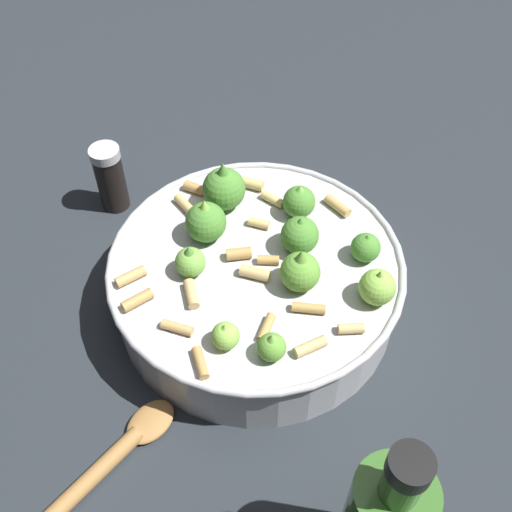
# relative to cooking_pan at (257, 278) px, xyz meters

# --- Properties ---
(ground_plane) EXTENTS (2.40, 2.40, 0.00)m
(ground_plane) POSITION_rel_cooking_pan_xyz_m (0.00, 0.00, -0.04)
(ground_plane) COLOR #23282D
(cooking_pan) EXTENTS (0.31, 0.31, 0.13)m
(cooking_pan) POSITION_rel_cooking_pan_xyz_m (0.00, 0.00, 0.00)
(cooking_pan) COLOR #B7B7BC
(cooking_pan) RESTS_ON ground
(pepper_shaker) EXTENTS (0.04, 0.04, 0.09)m
(pepper_shaker) POSITION_rel_cooking_pan_xyz_m (0.19, -0.14, 0.00)
(pepper_shaker) COLOR black
(pepper_shaker) RESTS_ON ground
(wooden_spoon) EXTENTS (0.16, 0.20, 0.02)m
(wooden_spoon) POSITION_rel_cooking_pan_xyz_m (0.14, 0.21, -0.03)
(wooden_spoon) COLOR #9E703D
(wooden_spoon) RESTS_ON ground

